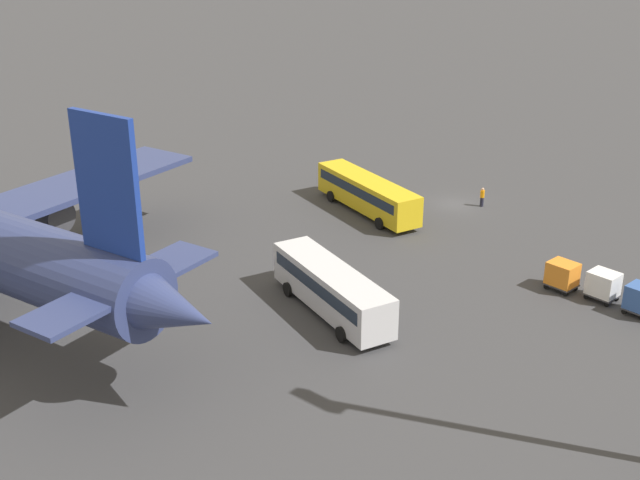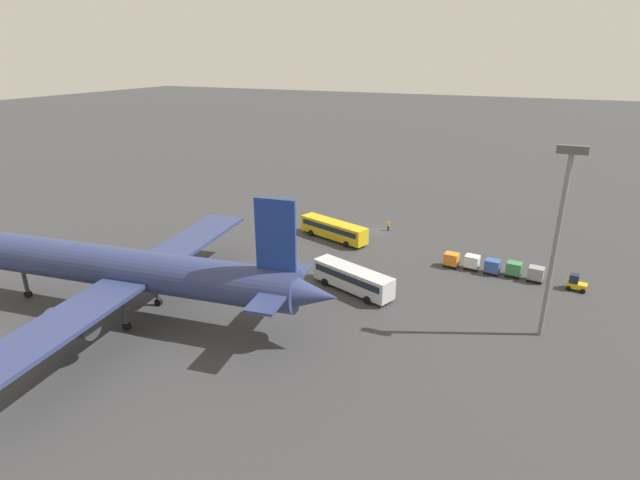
% 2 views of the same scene
% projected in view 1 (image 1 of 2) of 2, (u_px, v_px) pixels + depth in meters
% --- Properties ---
extents(ground_plane, '(600.00, 600.00, 0.00)m').
position_uv_depth(ground_plane, '(455.00, 204.00, 72.22)').
color(ground_plane, '#38383A').
extents(shuttle_bus_near, '(12.67, 6.51, 3.05)m').
position_uv_depth(shuttle_bus_near, '(367.00, 192.00, 69.74)').
color(shuttle_bus_near, gold).
rests_on(shuttle_bus_near, ground).
extents(shuttle_bus_far, '(11.79, 6.50, 3.14)m').
position_uv_depth(shuttle_bus_far, '(332.00, 287.00, 52.42)').
color(shuttle_bus_far, silver).
rests_on(shuttle_bus_far, ground).
extents(worker_person, '(0.38, 0.38, 1.74)m').
position_uv_depth(worker_person, '(482.00, 197.00, 71.42)').
color(worker_person, '#1E1E2D').
rests_on(worker_person, ground).
extents(cargo_cart_white, '(2.19, 1.91, 2.06)m').
position_uv_depth(cargo_cart_white, '(603.00, 284.00, 54.36)').
color(cargo_cart_white, '#38383D').
rests_on(cargo_cart_white, ground).
extents(cargo_cart_orange, '(2.19, 1.91, 2.06)m').
position_uv_depth(cargo_cart_orange, '(562.00, 274.00, 55.81)').
color(cargo_cart_orange, '#38383D').
rests_on(cargo_cart_orange, ground).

